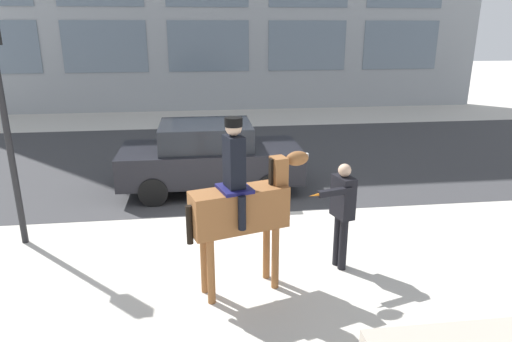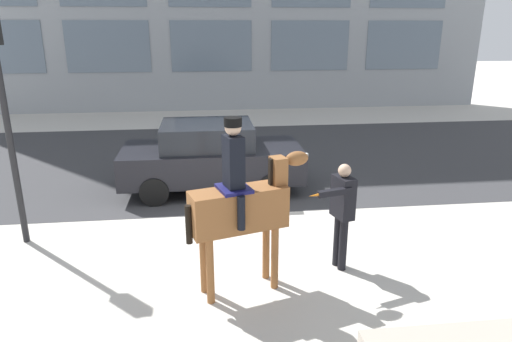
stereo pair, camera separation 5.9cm
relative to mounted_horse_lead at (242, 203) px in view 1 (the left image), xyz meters
The scene contains 5 objects.
ground_plane 2.67m from the mounted_horse_lead, 89.92° to the left, with size 80.00×80.00×0.00m, color beige.
road_surface 7.18m from the mounted_horse_lead, 89.97° to the left, with size 25.38×8.50×0.01m.
mounted_horse_lead is the anchor object (origin of this frame).
pedestrian_bystander 1.69m from the mounted_horse_lead, 15.57° to the left, with size 0.80×0.61×1.74m.
street_car_near_lane 4.45m from the mounted_horse_lead, 94.33° to the left, with size 4.14×1.98×1.60m.
Camera 1 is at (-0.56, -8.20, 3.72)m, focal length 32.00 mm.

